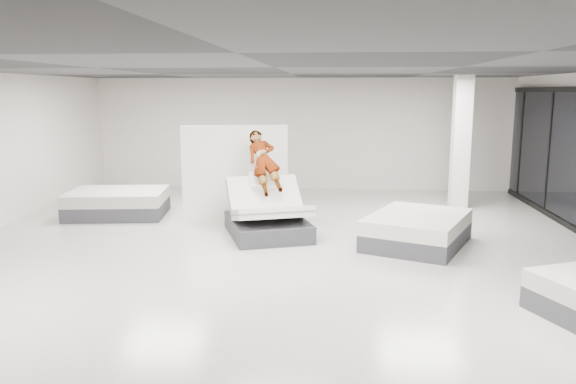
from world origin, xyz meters
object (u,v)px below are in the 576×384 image
Objects in this scene: divider_panel at (236,174)px; flat_bed_right_far at (417,230)px; column at (461,143)px; person at (264,174)px; remote at (279,184)px; flat_bed_left_far at (118,203)px; hero_bed at (268,217)px.

divider_panel is 4.13m from flat_bed_right_far.
divider_panel is 0.72× the size of column.
flat_bed_right_far is at bearing -33.70° from person.
flat_bed_left_far is (-3.86, 1.45, -0.73)m from remote.
flat_bed_left_far is 0.73× the size of column.
hero_bed is 0.88m from person.
person is 0.60× the size of flat_bed_right_far.
divider_panel is 2.91m from flat_bed_left_far.
divider_panel is at bearing 112.85° from remote.
person is 5.22m from column.
divider_panel reaches higher than person.
divider_panel reaches higher than hero_bed.
column reaches higher than divider_panel.
column is at bearing 12.52° from person.
remote is at bearing -143.63° from column.
hero_bed is 1.49× the size of person.
flat_bed_right_far is (3.70, -1.67, -0.76)m from divider_panel.
flat_bed_left_far is at bearing 141.95° from person.
remote is 0.06× the size of divider_panel.
column is (4.41, 2.76, 0.41)m from person.
column is at bearing 11.13° from flat_bed_left_far.
flat_bed_right_far is (2.96, -0.75, -0.90)m from person.
person is at bearing -148.03° from column.
divider_panel reaches higher than flat_bed_right_far.
remote is (0.22, 0.05, 0.65)m from hero_bed.
hero_bed is 1.63m from divider_panel.
person is 0.66× the size of flat_bed_left_far.
person reaches higher than remote.
person is 10.96× the size of remote.
hero_bed is at bearing -74.14° from divider_panel.
person reaches higher than flat_bed_left_far.
divider_panel reaches higher than remote.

